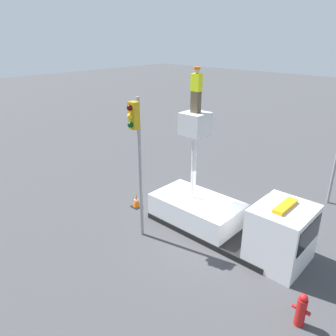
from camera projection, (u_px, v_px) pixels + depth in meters
ground_plane at (214, 231)px, 14.15m from camera, size 120.00×120.00×0.00m
bucket_truck at (229, 219)px, 13.37m from camera, size 6.78×2.28×5.01m
worker at (196, 90)px, 12.66m from camera, size 0.40×0.26×1.75m
traffic_light_pole at (137, 143)px, 12.29m from camera, size 0.34×0.57×5.82m
fire_hydrant at (301, 310)px, 9.42m from camera, size 0.53×0.29×1.12m
traffic_cone_rear at (136, 201)px, 16.04m from camera, size 0.47×0.47×0.66m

